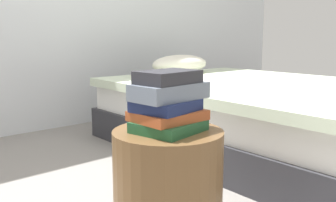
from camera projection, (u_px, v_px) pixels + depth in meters
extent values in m
cube|color=#2D2D33|center=(254.00, 131.00, 2.73)|extent=(1.59, 2.06, 0.22)
cube|color=white|center=(255.00, 103.00, 2.69)|extent=(1.52, 1.98, 0.18)
cube|color=beige|center=(256.00, 86.00, 2.67)|extent=(1.61, 2.03, 0.06)
ellipsoid|color=silver|center=(180.00, 64.00, 3.26)|extent=(0.57, 0.30, 0.16)
cylinder|color=brown|center=(168.00, 183.00, 1.49)|extent=(0.43, 0.43, 0.42)
cube|color=#1E512D|center=(169.00, 126.00, 1.44)|extent=(0.27, 0.25, 0.04)
cube|color=#994723|center=(168.00, 115.00, 1.44)|extent=(0.25, 0.20, 0.04)
cube|color=#19234C|center=(166.00, 105.00, 1.43)|extent=(0.25, 0.22, 0.04)
cube|color=slate|center=(169.00, 91.00, 1.43)|extent=(0.29, 0.18, 0.06)
cube|color=#28282D|center=(169.00, 77.00, 1.42)|extent=(0.24, 0.17, 0.05)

